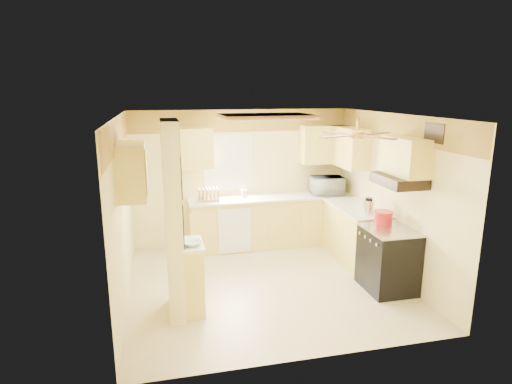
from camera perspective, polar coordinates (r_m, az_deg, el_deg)
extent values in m
plane|color=beige|center=(6.58, 1.40, -12.11)|extent=(4.00, 4.00, 0.00)
plane|color=white|center=(5.95, 1.54, 10.17)|extent=(4.00, 4.00, 0.00)
plane|color=#EFDC92|center=(7.95, -1.94, 1.91)|extent=(4.00, 0.00, 4.00)
plane|color=#EFDC92|center=(4.42, 7.67, -7.74)|extent=(4.00, 0.00, 4.00)
plane|color=#EFDC92|center=(5.99, -17.43, -2.58)|extent=(0.00, 3.80, 3.80)
plane|color=#EFDC92|center=(6.91, 17.75, -0.51)|extent=(0.00, 3.80, 3.80)
cube|color=gold|center=(7.79, -1.97, 9.47)|extent=(4.00, 0.02, 0.40)
cube|color=#EFDC92|center=(5.44, -10.99, -3.80)|extent=(0.20, 0.70, 2.50)
cube|color=#FFDE6E|center=(5.73, -8.39, -11.34)|extent=(0.25, 0.55, 0.90)
cube|color=silver|center=(5.55, -8.55, -6.93)|extent=(0.28, 0.58, 0.04)
cube|color=#FFDE6E|center=(7.98, 2.06, -3.99)|extent=(3.00, 0.60, 0.90)
cube|color=#FFDE6E|center=(7.49, 13.01, -5.51)|extent=(0.60, 1.40, 0.90)
cube|color=silver|center=(7.84, 2.10, -0.73)|extent=(3.04, 0.64, 0.04)
cube|color=silver|center=(7.35, 13.13, -2.04)|extent=(0.64, 1.44, 0.04)
cube|color=white|center=(7.54, -2.86, -5.21)|extent=(0.58, 0.02, 0.80)
cube|color=white|center=(7.84, -3.73, 3.95)|extent=(0.92, 0.02, 1.02)
cube|color=white|center=(7.85, -3.74, 3.96)|extent=(0.80, 0.02, 0.90)
cube|color=#FFDE6E|center=(7.57, -8.08, 5.80)|extent=(0.60, 0.35, 0.70)
cube|color=#FFDE6E|center=(8.13, 9.12, 6.28)|extent=(0.90, 0.35, 0.70)
cube|color=#FFDE6E|center=(7.81, 12.31, 5.86)|extent=(0.35, 1.00, 0.70)
cube|color=#FFDE6E|center=(5.60, -16.25, 2.73)|extent=(0.35, 0.75, 0.70)
cube|color=#FFDE6E|center=(6.23, 19.37, 4.48)|extent=(0.35, 0.76, 0.52)
cube|color=black|center=(6.53, 17.18, -8.63)|extent=(0.65, 0.76, 0.90)
cube|color=silver|center=(6.38, 17.46, -4.84)|extent=(0.66, 0.77, 0.02)
cylinder|color=silver|center=(6.05, 15.87, -6.78)|extent=(0.03, 0.05, 0.05)
cylinder|color=silver|center=(6.19, 15.11, -6.27)|extent=(0.03, 0.05, 0.05)
cylinder|color=silver|center=(6.33, 14.44, -5.80)|extent=(0.03, 0.05, 0.05)
cylinder|color=silver|center=(6.47, 13.75, -5.33)|extent=(0.03, 0.05, 0.05)
cube|color=black|center=(6.24, 18.48, 1.48)|extent=(0.50, 0.76, 0.14)
cube|color=black|center=(5.30, -10.09, 2.48)|extent=(0.02, 0.42, 0.57)
cube|color=white|center=(5.30, -10.02, 2.48)|extent=(0.01, 0.37, 0.52)
cube|color=black|center=(5.46, -9.81, -4.24)|extent=(0.02, 0.42, 0.57)
cube|color=yellow|center=(5.46, -9.75, -4.24)|extent=(0.01, 0.37, 0.52)
cube|color=brown|center=(6.46, 1.29, 10.08)|extent=(1.35, 0.95, 0.06)
cube|color=white|center=(6.46, 1.29, 9.85)|extent=(1.15, 0.75, 0.02)
cylinder|color=gold|center=(5.64, 13.37, 8.83)|extent=(0.04, 0.04, 0.16)
cylinder|color=gold|center=(5.66, 13.29, 7.42)|extent=(0.18, 0.18, 0.08)
cube|color=brown|center=(5.89, 15.47, 7.52)|extent=(0.55, 0.28, 0.01)
cube|color=brown|center=(5.88, 11.03, 7.74)|extent=(0.28, 0.55, 0.01)
cube|color=brown|center=(5.43, 10.93, 7.29)|extent=(0.55, 0.28, 0.01)
cube|color=brown|center=(5.44, 15.73, 7.05)|extent=(0.28, 0.55, 0.01)
cube|color=black|center=(5.99, 22.68, 7.25)|extent=(0.02, 0.40, 0.25)
imported|color=white|center=(8.11, 9.46, 0.89)|extent=(0.62, 0.44, 0.32)
imported|color=white|center=(5.45, -8.40, -6.77)|extent=(0.24, 0.24, 0.06)
cylinder|color=red|center=(6.59, 16.61, -3.35)|extent=(0.26, 0.26, 0.17)
cylinder|color=red|center=(6.57, 16.67, -2.57)|extent=(0.28, 0.28, 0.02)
cylinder|color=silver|center=(6.92, 14.76, -1.96)|extent=(0.17, 0.17, 0.23)
cylinder|color=black|center=(6.89, 14.82, -0.91)|extent=(0.11, 0.11, 0.03)
cube|color=tan|center=(7.60, -6.33, -0.96)|extent=(0.39, 0.30, 0.04)
cube|color=tan|center=(7.56, -7.53, -0.37)|extent=(0.02, 0.26, 0.22)
cube|color=tan|center=(7.57, -7.05, -0.35)|extent=(0.02, 0.26, 0.22)
cube|color=tan|center=(7.58, -6.57, -0.32)|extent=(0.02, 0.26, 0.22)
cube|color=tan|center=(7.58, -6.09, -0.29)|extent=(0.02, 0.26, 0.22)
cube|color=tan|center=(7.59, -5.61, -0.27)|extent=(0.02, 0.26, 0.22)
cube|color=tan|center=(7.60, -5.14, -0.24)|extent=(0.02, 0.26, 0.22)
cylinder|color=white|center=(7.57, -7.05, -0.35)|extent=(0.01, 0.22, 0.22)
cylinder|color=white|center=(7.58, -6.09, -0.29)|extent=(0.01, 0.22, 0.22)
cylinder|color=white|center=(7.81, -1.63, -0.15)|extent=(0.10, 0.10, 0.13)
cylinder|color=tan|center=(7.80, -1.50, 0.13)|extent=(0.01, 0.01, 0.21)
cylinder|color=tan|center=(7.82, -1.66, 0.15)|extent=(0.01, 0.01, 0.21)
cylinder|color=tan|center=(7.79, -1.76, 0.11)|extent=(0.01, 0.01, 0.21)
cylinder|color=tan|center=(7.78, -1.59, 0.09)|extent=(0.01, 0.01, 0.21)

